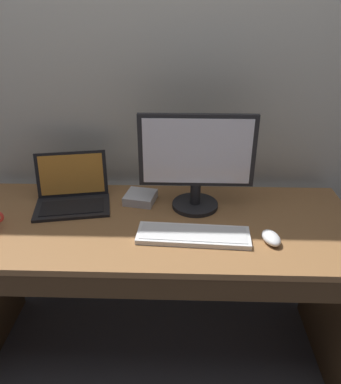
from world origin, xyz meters
name	(u,v)px	position (x,y,z in m)	size (l,w,h in m)	color
ground_plane	(157,348)	(0.00, 0.00, 0.00)	(14.00, 14.00, 0.00)	#4C4C51
back_wall	(157,30)	(0.00, 0.42, 1.49)	(4.21, 0.04, 2.97)	beige
desk	(155,270)	(0.00, -0.01, 0.52)	(1.72, 0.68, 0.77)	olive
laptop_black	(72,193)	(-0.38, 0.14, 0.82)	(0.36, 0.30, 0.22)	black
external_monitor	(197,162)	(0.18, 0.12, 0.99)	(0.49, 0.21, 0.43)	black
wired_keyboard	(193,235)	(0.16, -0.12, 0.78)	(0.45, 0.17, 0.02)	white
computer_mouse	(271,238)	(0.46, -0.14, 0.79)	(0.06, 0.11, 0.04)	white
external_drive_box	(140,198)	(-0.07, 0.17, 0.79)	(0.13, 0.13, 0.04)	silver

